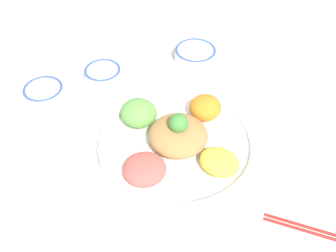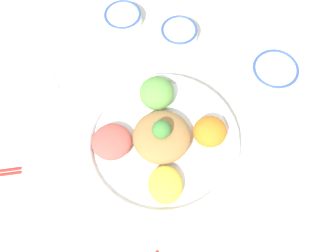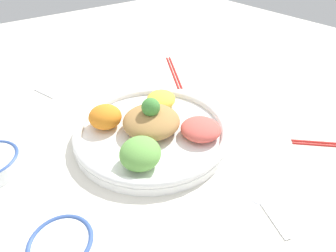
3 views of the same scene
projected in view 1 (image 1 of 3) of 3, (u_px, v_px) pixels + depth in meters
name	position (u px, v px, depth m)	size (l,w,h in m)	color
ground_plane	(176.00, 142.00, 0.93)	(2.40, 2.40, 0.00)	silver
salad_platter	(176.00, 141.00, 0.90)	(0.37, 0.37, 0.11)	white
sauce_bowl_red	(44.00, 92.00, 1.02)	(0.10, 0.10, 0.04)	white
rice_bowl_blue	(195.00, 54.00, 1.14)	(0.12, 0.12, 0.04)	white
sauce_bowl_dark	(103.00, 74.00, 1.08)	(0.10, 0.10, 0.04)	white
chopsticks_pair_far	(326.00, 234.00, 0.76)	(0.22, 0.13, 0.01)	red
serving_spoon_main	(291.00, 97.00, 1.04)	(0.14, 0.06, 0.01)	silver
serving_spoon_extra	(49.00, 181.00, 0.85)	(0.12, 0.06, 0.01)	silver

